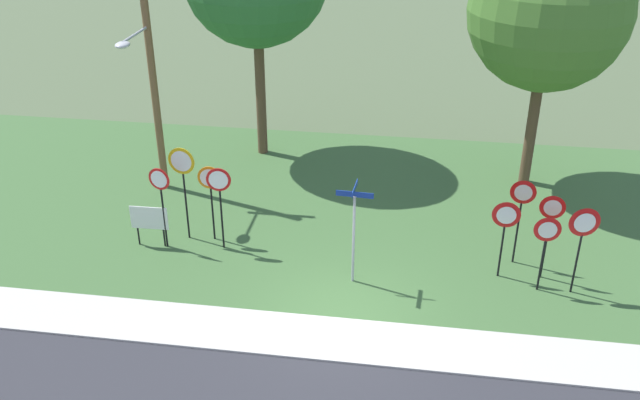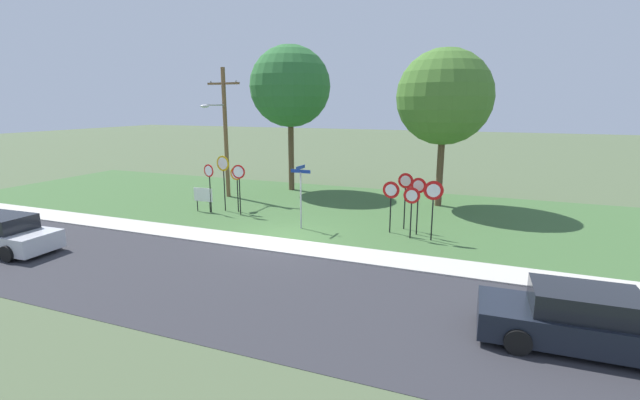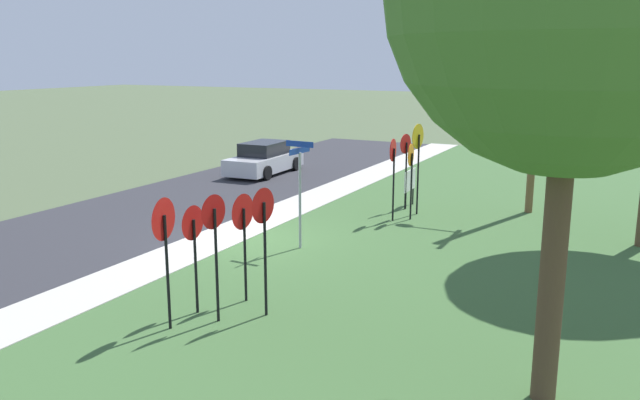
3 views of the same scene
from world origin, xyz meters
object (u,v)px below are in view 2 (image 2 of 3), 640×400
Objects in this scene: yield_sign_near_left at (405,188)px; utility_pole at (224,128)px; yield_sign_near_right at (418,193)px; yield_sign_far_right at (433,196)px; parked_sedan_distant at (583,321)px; stop_sign_near_right at (209,178)px; street_name_post at (301,191)px; notice_board at (203,196)px; yield_sign_far_left at (412,201)px; stop_sign_far_left at (223,171)px; parked_hatchback_near at (4,234)px; stop_sign_near_left at (237,180)px; oak_tree_right at (444,97)px; stop_sign_far_center at (239,179)px; oak_tree_left at (290,87)px; yield_sign_center at (391,195)px.

utility_pole reaches higher than yield_sign_near_left.
yield_sign_far_right is at bearing -34.56° from yield_sign_near_right.
utility_pole is (-12.58, 4.24, 2.24)m from yield_sign_far_right.
stop_sign_near_right is at bearing 152.56° from parked_sedan_distant.
street_name_post is 2.27× the size of notice_board.
yield_sign_far_right is at bearing 0.36° from yield_sign_far_left.
stop_sign_far_left reaches higher than yield_sign_far_right.
stop_sign_near_left is at bearing 56.93° from parked_hatchback_near.
street_name_post is (-4.82, -0.28, 0.10)m from yield_sign_far_left.
parked_sedan_distant is (4.74, -13.35, -5.20)m from oak_tree_right.
parked_sedan_distant is (14.96, -7.98, -1.52)m from stop_sign_far_left.
street_name_post is (3.86, -1.12, -0.14)m from stop_sign_far_center.
street_name_post reaches higher than yield_sign_near_right.
yield_sign_center is at bearing -41.91° from oak_tree_left.
yield_sign_center is 7.49m from oak_tree_right.
yield_sign_near_right is 0.27× the size of oak_tree_left.
notice_board is at bearing -170.26° from yield_sign_near_left.
parked_sedan_distant is (5.11, -6.75, -0.99)m from yield_sign_far_left.
oak_tree_right is (0.37, 6.60, 4.21)m from yield_sign_far_left.
yield_sign_near_right is at bearing 2.97° from stop_sign_far_left.
stop_sign_near_right is 0.99× the size of yield_sign_near_left.
utility_pole is at bearing 76.04° from parked_hatchback_near.
stop_sign_near_right is 0.55× the size of parked_sedan_distant.
yield_sign_center is at bearing 156.45° from yield_sign_far_right.
stop_sign_near_left is 16.34m from parked_sedan_distant.
yield_sign_near_left reaches higher than yield_sign_center.
yield_sign_far_right is (9.53, -0.82, 0.02)m from stop_sign_far_center.
yield_sign_far_right is (11.17, -0.65, 0.07)m from stop_sign_near_right.
stop_sign_far_left is at bearing -58.14° from utility_pole.
stop_sign_far_center is (1.64, 0.18, 0.04)m from stop_sign_near_right.
oak_tree_right is (0.21, 5.99, 3.99)m from yield_sign_near_right.
stop_sign_near_right is 0.30× the size of oak_tree_right.
stop_sign_near_left is 4.53m from street_name_post.
stop_sign_near_left is at bearing 127.11° from stop_sign_far_center.
stop_sign_far_center is 15.80m from parked_sedan_distant.
utility_pole is (-1.88, 3.03, 1.97)m from stop_sign_far_left.
yield_sign_near_left is 1.17× the size of yield_sign_far_left.
utility_pole is 0.83× the size of oak_tree_left.
stop_sign_far_left is 2.32× the size of notice_board.
yield_sign_far_left is at bearing -0.64° from stop_sign_far_left.
parked_hatchback_near is at bearing -145.46° from yield_sign_near_right.
oak_tree_right is at bearing 41.47° from parked_hatchback_near.
stop_sign_far_center is 4.02m from street_name_post.
street_name_post is at bearing -10.15° from notice_board.
oak_tree_right is at bearing 80.54° from yield_sign_center.
oak_tree_left reaches higher than utility_pole.
yield_sign_center is at bearing -19.24° from utility_pole.
notice_board is at bearing -152.04° from oak_tree_right.
stop_sign_near_left is 0.31× the size of utility_pole.
yield_sign_near_right is 1.14× the size of yield_sign_far_left.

